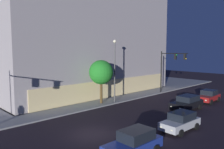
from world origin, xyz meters
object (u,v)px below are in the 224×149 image
(modern_building, at_px, (56,37))
(car_black, at_px, (187,103))
(car_silver, at_px, (181,121))
(car_blue, at_px, (134,143))
(car_red, at_px, (208,96))
(street_lamp_sidewalk, at_px, (115,63))
(sidewalk_tree, at_px, (101,72))
(traffic_light_far_corner, at_px, (170,63))

(modern_building, bearing_deg, car_black, -86.91)
(modern_building, distance_m, car_silver, 32.05)
(car_blue, height_order, car_silver, car_blue)
(car_blue, distance_m, car_red, 19.87)
(modern_building, bearing_deg, street_lamp_sidewalk, -96.46)
(modern_building, xyz_separation_m, sidewalk_tree, (-3.95, -17.91, -5.51))
(traffic_light_far_corner, height_order, car_silver, traffic_light_far_corner)
(street_lamp_sidewalk, height_order, car_blue, street_lamp_sidewalk)
(street_lamp_sidewalk, bearing_deg, car_red, -42.49)
(car_black, distance_m, car_red, 5.96)
(car_blue, bearing_deg, street_lamp_sidewalk, 50.03)
(modern_building, relative_size, car_black, 6.77)
(traffic_light_far_corner, bearing_deg, car_silver, -145.13)
(street_lamp_sidewalk, height_order, car_red, street_lamp_sidewalk)
(modern_building, bearing_deg, car_silver, -100.21)
(traffic_light_far_corner, xyz_separation_m, sidewalk_tree, (-12.65, 2.53, -0.78))
(street_lamp_sidewalk, xyz_separation_m, car_red, (9.53, -8.73, -4.53))
(modern_building, xyz_separation_m, traffic_light_far_corner, (8.70, -20.43, -4.73))
(sidewalk_tree, xyz_separation_m, car_silver, (-1.51, -12.39, -3.42))
(modern_building, xyz_separation_m, street_lamp_sidewalk, (-2.10, -18.57, -4.37))
(car_silver, xyz_separation_m, car_black, (6.93, 3.03, 0.06))
(traffic_light_far_corner, xyz_separation_m, street_lamp_sidewalk, (-10.80, 1.86, 0.35))
(modern_building, distance_m, traffic_light_far_corner, 22.70)
(car_black, bearing_deg, street_lamp_sidewalk, 112.33)
(modern_building, distance_m, car_blue, 34.08)
(sidewalk_tree, bearing_deg, traffic_light_far_corner, -11.30)
(car_blue, height_order, car_black, car_blue)
(traffic_light_far_corner, bearing_deg, street_lamp_sidewalk, 170.21)
(traffic_light_far_corner, relative_size, car_silver, 1.63)
(car_black, bearing_deg, modern_building, 93.09)
(sidewalk_tree, bearing_deg, car_blue, -122.97)
(car_black, bearing_deg, sidewalk_tree, 120.08)
(car_black, height_order, car_red, car_black)
(car_blue, bearing_deg, car_silver, 2.38)
(sidewalk_tree, bearing_deg, car_red, -39.53)
(car_silver, height_order, car_red, car_red)
(sidewalk_tree, relative_size, car_black, 1.20)
(traffic_light_far_corner, relative_size, car_red, 1.61)
(modern_building, height_order, car_blue, modern_building)
(traffic_light_far_corner, relative_size, street_lamp_sidewalk, 0.82)
(car_silver, distance_m, car_black, 7.56)
(street_lamp_sidewalk, distance_m, car_red, 13.69)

